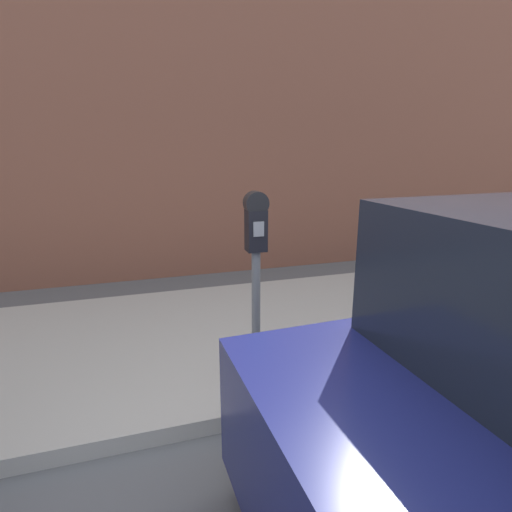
# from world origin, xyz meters

# --- Properties ---
(ground_plane) EXTENTS (60.00, 60.00, 0.00)m
(ground_plane) POSITION_xyz_m (0.00, 0.00, 0.00)
(ground_plane) COLOR slate
(sidewalk) EXTENTS (24.00, 2.80, 0.14)m
(sidewalk) POSITION_xyz_m (0.00, 2.20, 0.07)
(sidewalk) COLOR #BCB7AD
(sidewalk) RESTS_ON ground_plane
(building_facade) EXTENTS (24.00, 0.30, 6.30)m
(building_facade) POSITION_xyz_m (0.00, 4.78, 3.15)
(building_facade) COLOR #935642
(building_facade) RESTS_ON ground_plane
(parking_meter) EXTENTS (0.18, 0.14, 1.57)m
(parking_meter) POSITION_xyz_m (-0.47, 1.23, 1.20)
(parking_meter) COLOR slate
(parking_meter) RESTS_ON sidewalk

